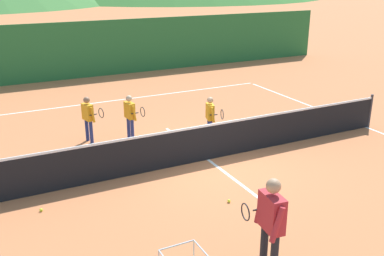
{
  "coord_description": "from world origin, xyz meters",
  "views": [
    {
      "loc": [
        -5.1,
        -9.26,
        4.64
      ],
      "look_at": [
        -0.28,
        0.37,
        0.8
      ],
      "focal_mm": 41.34,
      "sensor_mm": 36.0,
      "label": 1
    }
  ],
  "objects": [
    {
      "name": "ground_plane",
      "position": [
        0.0,
        0.0,
        0.0
      ],
      "size": [
        120.0,
        120.0,
        0.0
      ],
      "primitive_type": "plane",
      "color": "#C67042"
    },
    {
      "name": "line_baseline_far",
      "position": [
        0.0,
        6.47,
        0.0
      ],
      "size": [
        11.32,
        0.08,
        0.01
      ],
      "primitive_type": "cube",
      "color": "white",
      "rests_on": "ground"
    },
    {
      "name": "line_sideline_east",
      "position": [
        5.66,
        0.0,
        0.0
      ],
      "size": [
        0.08,
        12.58,
        0.01
      ],
      "primitive_type": "cube",
      "color": "white",
      "rests_on": "ground"
    },
    {
      "name": "line_service_center",
      "position": [
        0.0,
        0.0,
        0.0
      ],
      "size": [
        0.08,
        5.39,
        0.01
      ],
      "primitive_type": "cube",
      "color": "white",
      "rests_on": "ground"
    },
    {
      "name": "tennis_net",
      "position": [
        0.0,
        0.0,
        0.5
      ],
      "size": [
        11.58,
        0.08,
        1.05
      ],
      "color": "#333338",
      "rests_on": "ground"
    },
    {
      "name": "instructor",
      "position": [
        -1.34,
        -4.48,
        1.02
      ],
      "size": [
        0.44,
        0.8,
        1.71
      ],
      "color": "black",
      "rests_on": "ground"
    },
    {
      "name": "student_0",
      "position": [
        -2.41,
        2.65,
        0.8
      ],
      "size": [
        0.53,
        0.58,
        1.34
      ],
      "color": "navy",
      "rests_on": "ground"
    },
    {
      "name": "student_1",
      "position": [
        -1.3,
        2.27,
        0.8
      ],
      "size": [
        0.46,
        0.61,
        1.33
      ],
      "color": "navy",
      "rests_on": "ground"
    },
    {
      "name": "student_2",
      "position": [
        0.73,
        1.21,
        0.78
      ],
      "size": [
        0.42,
        0.69,
        1.3
      ],
      "color": "navy",
      "rests_on": "ground"
    },
    {
      "name": "tennis_ball_0",
      "position": [
        0.06,
        -2.94,
        0.03
      ],
      "size": [
        0.07,
        0.07,
        0.07
      ],
      "primitive_type": "sphere",
      "color": "yellow",
      "rests_on": "ground"
    },
    {
      "name": "tennis_ball_3",
      "position": [
        -4.31,
        -0.79,
        0.03
      ],
      "size": [
        0.07,
        0.07,
        0.07
      ],
      "primitive_type": "sphere",
      "color": "yellow",
      "rests_on": "ground"
    },
    {
      "name": "tennis_ball_4",
      "position": [
        -0.68,
        -2.19,
        0.03
      ],
      "size": [
        0.07,
        0.07,
        0.07
      ],
      "primitive_type": "sphere",
      "color": "yellow",
      "rests_on": "ground"
    },
    {
      "name": "windscreen_fence",
      "position": [
        0.0,
        10.8,
        1.27
      ],
      "size": [
        24.9,
        0.08,
        2.54
      ],
      "primitive_type": "cube",
      "color": "#286B33",
      "rests_on": "ground"
    }
  ]
}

